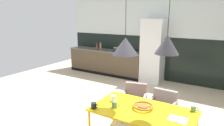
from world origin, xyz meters
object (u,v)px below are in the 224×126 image
object	(u,v)px
refrigerator_column	(153,51)
fruit_bowl	(143,106)
mug_dark_espresso	(114,105)
mug_tall_blue	(94,106)
armchair_far_side	(135,97)
pendant_lamp_over_table_far	(167,44)
open_book	(178,119)
bottle_oil_tall	(101,46)
dining_table	(143,113)
bottle_wine_green	(97,47)
cooking_pot	(116,50)
pendant_lamp_over_table_near	(125,46)
armchair_near_window	(163,105)
mug_short_terracotta	(193,109)
mug_wide_latte	(114,98)

from	to	relation	value
refrigerator_column	fruit_bowl	size ratio (longest dim) A/B	6.27
fruit_bowl	mug_dark_espresso	world-z (taller)	mug_dark_espresso
refrigerator_column	mug_tall_blue	distance (m)	3.82
armchair_far_side	pendant_lamp_over_table_far	xyz separation A→B (m)	(0.86, -0.93, 1.29)
open_book	bottle_oil_tall	bearing A→B (deg)	136.50
dining_table	bottle_wine_green	size ratio (longest dim) A/B	5.19
cooking_pot	pendant_lamp_over_table_near	distance (m)	4.00
fruit_bowl	mug_tall_blue	xyz separation A→B (m)	(-0.65, -0.39, 0.01)
refrigerator_column	open_book	world-z (taller)	refrigerator_column
pendant_lamp_over_table_near	armchair_near_window	bearing A→B (deg)	66.29
open_book	mug_short_terracotta	world-z (taller)	mug_short_terracotta
pendant_lamp_over_table_far	dining_table	bearing A→B (deg)	176.66
mug_tall_blue	mug_wide_latte	size ratio (longest dim) A/B	0.97
mug_dark_espresso	bottle_wine_green	distance (m)	4.37
mug_short_terracotta	armchair_near_window	bearing A→B (deg)	141.42
open_book	bottle_oil_tall	size ratio (longest dim) A/B	0.97
mug_tall_blue	pendant_lamp_over_table_near	size ratio (longest dim) A/B	0.10
mug_tall_blue	pendant_lamp_over_table_near	world-z (taller)	pendant_lamp_over_table_near
fruit_bowl	armchair_far_side	bearing A→B (deg)	121.60
fruit_bowl	dining_table	bearing A→B (deg)	-68.75
dining_table	open_book	bearing A→B (deg)	-2.22
mug_dark_espresso	pendant_lamp_over_table_near	size ratio (longest dim) A/B	0.10
pendant_lamp_over_table_near	pendant_lamp_over_table_far	xyz separation A→B (m)	(0.62, -0.00, 0.07)
bottle_oil_tall	refrigerator_column	bearing A→B (deg)	-1.88
armchair_far_side	bottle_wine_green	world-z (taller)	bottle_wine_green
mug_short_terracotta	dining_table	bearing A→B (deg)	-151.94
dining_table	mug_tall_blue	distance (m)	0.76
pendant_lamp_over_table_far	bottle_wine_green	bearing A→B (deg)	136.86
armchair_near_window	mug_wide_latte	xyz separation A→B (m)	(-0.61, -0.79, 0.28)
refrigerator_column	cooking_pot	distance (m)	1.30
mug_short_terracotta	bottle_oil_tall	size ratio (longest dim) A/B	0.44
mug_short_terracotta	cooking_pot	size ratio (longest dim) A/B	0.50
fruit_bowl	mug_dark_espresso	bearing A→B (deg)	-152.06
armchair_near_window	bottle_oil_tall	distance (m)	4.25
armchair_near_window	mug_wide_latte	bearing A→B (deg)	53.83
open_book	cooking_pot	distance (m)	4.44
mug_wide_latte	mug_short_terracotta	world-z (taller)	mug_wide_latte
cooking_pot	bottle_oil_tall	world-z (taller)	bottle_oil_tall
pendant_lamp_over_table_far	mug_dark_espresso	bearing A→B (deg)	-169.35
mug_short_terracotta	bottle_wine_green	xyz separation A→B (m)	(-3.83, 2.88, 0.24)
fruit_bowl	refrigerator_column	bearing A→B (deg)	107.63
open_book	pendant_lamp_over_table_far	world-z (taller)	pendant_lamp_over_table_far
bottle_oil_tall	pendant_lamp_over_table_far	bearing A→B (deg)	-45.21
armchair_far_side	mug_short_terracotta	world-z (taller)	mug_short_terracotta
refrigerator_column	armchair_near_window	world-z (taller)	refrigerator_column
open_book	mug_tall_blue	size ratio (longest dim) A/B	1.89
mug_tall_blue	bottle_oil_tall	xyz separation A→B (m)	(-2.52, 3.85, 0.23)
mug_wide_latte	bottle_oil_tall	xyz separation A→B (m)	(-2.65, 3.47, 0.22)
dining_table	cooking_pot	distance (m)	4.10
armchair_near_window	bottle_wine_green	bearing A→B (deg)	-34.86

